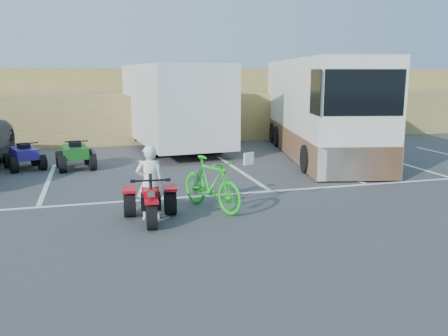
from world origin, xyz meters
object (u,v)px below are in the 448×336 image
object	(u,v)px
quad_atv_green	(76,168)
quad_atv_blue	(26,169)
green_dirt_bike	(211,184)
red_trike_atv	(151,221)
rv_motorhome	(318,114)
rider	(150,183)
cargo_trailer	(173,104)

from	to	relation	value
quad_atv_green	quad_atv_blue	bearing A→B (deg)	159.19
green_dirt_bike	quad_atv_blue	distance (m)	7.29
red_trike_atv	rv_motorhome	xyz separation A→B (m)	(6.73, 6.34, 1.43)
green_dirt_bike	rv_motorhome	distance (m)	8.00
rv_motorhome	quad_atv_blue	size ratio (longest dim) A/B	7.06
rider	quad_atv_blue	size ratio (longest dim) A/B	1.12
red_trike_atv	rv_motorhome	distance (m)	9.35
rider	green_dirt_bike	size ratio (longest dim) A/B	0.79
red_trike_atv	green_dirt_bike	distance (m)	1.54
rv_motorhome	rider	bearing A→B (deg)	-125.01
green_dirt_bike	red_trike_atv	bearing A→B (deg)	175.08
red_trike_atv	quad_atv_green	distance (m)	6.12
green_dirt_bike	quad_atv_blue	xyz separation A→B (m)	(-4.42, 5.77, -0.57)
red_trike_atv	rider	bearing A→B (deg)	90.00
rider	rv_motorhome	bearing A→B (deg)	-132.49
green_dirt_bike	cargo_trailer	xyz separation A→B (m)	(0.63, 8.49, 1.15)
quad_atv_blue	cargo_trailer	bearing A→B (deg)	9.14
red_trike_atv	quad_atv_blue	distance (m)	6.97
rider	green_dirt_bike	bearing A→B (deg)	-160.91
red_trike_atv	rider	xyz separation A→B (m)	(0.01, 0.15, 0.75)
red_trike_atv	green_dirt_bike	world-z (taller)	green_dirt_bike
rider	quad_atv_green	size ratio (longest dim) A/B	1.05
red_trike_atv	quad_atv_green	xyz separation A→B (m)	(-1.58, 5.92, 0.00)
red_trike_atv	rider	world-z (taller)	rider
quad_atv_blue	quad_atv_green	bearing A→B (deg)	-32.03
cargo_trailer	red_trike_atv	bearing A→B (deg)	-107.51
quad_atv_green	green_dirt_bike	bearing A→B (deg)	-69.65
rider	green_dirt_bike	world-z (taller)	rider
red_trike_atv	cargo_trailer	bearing A→B (deg)	82.45
rider	quad_atv_green	xyz separation A→B (m)	(-1.59, 5.77, -0.75)
cargo_trailer	rv_motorhome	bearing A→B (deg)	-34.10
rider	quad_atv_green	world-z (taller)	rider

